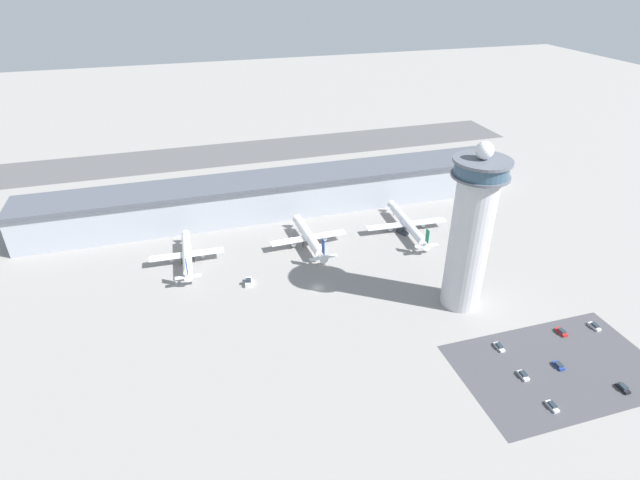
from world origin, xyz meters
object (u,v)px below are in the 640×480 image
(car_black_suv, at_px, (552,406))
(airplane_gate_bravo, at_px, (309,238))
(car_yellow_taxi, at_px, (499,347))
(car_navy_sedan, at_px, (623,388))
(service_truck_catering, at_px, (402,232))
(airplane_gate_charlie, at_px, (407,224))
(car_white_wagon, at_px, (561,332))
(airplane_gate_alpha, at_px, (187,254))
(car_silver_sedan, at_px, (595,326))
(car_red_hatchback, at_px, (559,366))
(service_truck_fuel, at_px, (249,282))
(car_green_van, at_px, (523,375))
(control_tower, at_px, (471,231))

(car_black_suv, bearing_deg, airplane_gate_bravo, 111.40)
(car_black_suv, height_order, car_yellow_taxi, car_black_suv)
(car_black_suv, relative_size, car_navy_sedan, 1.05)
(airplane_gate_bravo, relative_size, service_truck_catering, 6.25)
(airplane_gate_charlie, height_order, car_white_wagon, airplane_gate_charlie)
(car_yellow_taxi, bearing_deg, airplane_gate_alpha, 138.89)
(airplane_gate_charlie, height_order, car_yellow_taxi, airplane_gate_charlie)
(airplane_gate_bravo, xyz_separation_m, car_yellow_taxi, (42.67, -82.55, -4.05))
(service_truck_catering, height_order, car_silver_sedan, service_truck_catering)
(car_red_hatchback, xyz_separation_m, car_black_suv, (-13.01, -13.29, 0.03))
(service_truck_fuel, height_order, car_yellow_taxi, service_truck_fuel)
(service_truck_fuel, relative_size, car_green_van, 1.37)
(airplane_gate_alpha, relative_size, service_truck_catering, 5.98)
(control_tower, relative_size, airplane_gate_bravo, 1.59)
(service_truck_catering, distance_m, car_red_hatchback, 95.23)
(airplane_gate_charlie, relative_size, service_truck_catering, 7.16)
(airplane_gate_bravo, xyz_separation_m, airplane_gate_charlie, (48.05, 0.26, -0.56))
(car_green_van, bearing_deg, control_tower, 88.87)
(airplane_gate_bravo, relative_size, airplane_gate_charlie, 0.87)
(car_green_van, bearing_deg, car_navy_sedan, -27.25)
(car_silver_sedan, bearing_deg, car_yellow_taxi, 179.31)
(airplane_gate_charlie, height_order, service_truck_fuel, airplane_gate_charlie)
(service_truck_catering, distance_m, car_silver_sedan, 89.60)
(service_truck_catering, bearing_deg, control_tower, -92.26)
(service_truck_fuel, xyz_separation_m, car_silver_sedan, (112.03, -61.27, -0.40))
(control_tower, xyz_separation_m, car_yellow_taxi, (-0.32, -26.48, -30.05))
(airplane_gate_charlie, bearing_deg, service_truck_fuel, -164.47)
(car_white_wagon, bearing_deg, car_green_van, -151.55)
(airplane_gate_charlie, bearing_deg, car_green_van, -93.48)
(service_truck_catering, bearing_deg, airplane_gate_charlie, 21.21)
(service_truck_catering, xyz_separation_m, car_white_wagon, (22.47, -81.33, -0.33))
(airplane_gate_bravo, bearing_deg, service_truck_catering, -1.09)
(airplane_gate_alpha, bearing_deg, car_silver_sedan, -32.10)
(car_silver_sedan, bearing_deg, airplane_gate_alpha, 147.90)
(airplane_gate_bravo, bearing_deg, airplane_gate_charlie, 0.31)
(control_tower, height_order, service_truck_catering, control_tower)
(airplane_gate_bravo, bearing_deg, car_silver_sedan, -45.74)
(control_tower, bearing_deg, car_yellow_taxi, -90.69)
(airplane_gate_charlie, height_order, car_black_suv, airplane_gate_charlie)
(airplane_gate_alpha, height_order, service_truck_fuel, airplane_gate_alpha)
(airplane_gate_bravo, bearing_deg, car_green_van, -66.26)
(car_black_suv, xyz_separation_m, car_yellow_taxi, (0.02, 26.24, -0.02))
(airplane_gate_charlie, xyz_separation_m, car_white_wagon, (19.59, -82.45, -3.43))
(control_tower, distance_m, airplane_gate_bravo, 75.29)
(control_tower, distance_m, car_navy_sedan, 65.74)
(service_truck_fuel, relative_size, car_red_hatchback, 1.48)
(airplane_gate_bravo, distance_m, car_yellow_taxi, 93.02)
(car_green_van, xyz_separation_m, car_yellow_taxi, (0.47, 13.42, -0.05))
(airplane_gate_alpha, xyz_separation_m, airplane_gate_bravo, (53.23, -1.12, 0.20))
(service_truck_catering, relative_size, car_red_hatchback, 1.57)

